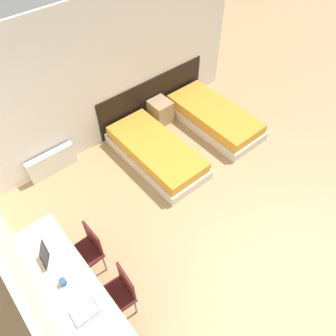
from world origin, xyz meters
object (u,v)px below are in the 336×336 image
at_px(bed_near_window, 156,152).
at_px(chair_near_notebook, 119,292).
at_px(nightstand, 160,111).
at_px(bed_near_door, 214,117).
at_px(chair_near_laptop, 87,250).
at_px(laptop, 51,256).

xyz_separation_m(bed_near_window, chair_near_notebook, (-2.03, -1.81, 0.33)).
distance_m(nightstand, chair_near_notebook, 3.83).
relative_size(bed_near_window, bed_near_door, 1.00).
relative_size(nightstand, chair_near_laptop, 0.54).
height_order(bed_near_window, nightstand, nightstand).
bearing_deg(laptop, chair_near_notebook, -57.14).
distance_m(bed_near_door, chair_near_laptop, 3.72).
xyz_separation_m(bed_near_door, chair_near_notebook, (-3.55, -1.81, 0.33)).
bearing_deg(chair_near_laptop, bed_near_door, 15.22).
distance_m(bed_near_door, chair_near_notebook, 4.00).
bearing_deg(bed_near_door, laptop, -165.49).
height_order(chair_near_notebook, laptop, laptop).
bearing_deg(laptop, bed_near_door, 19.00).
bearing_deg(chair_near_laptop, bed_near_window, 26.17).
relative_size(bed_near_door, chair_near_laptop, 2.27).
bearing_deg(laptop, chair_near_laptop, 0.13).
bearing_deg(bed_near_door, chair_near_laptop, -163.38).
relative_size(bed_near_window, chair_near_laptop, 2.27).
bearing_deg(chair_near_notebook, bed_near_door, 31.50).
xyz_separation_m(bed_near_window, laptop, (-2.45, -1.03, 0.65)).
bearing_deg(bed_near_window, laptop, -157.24).
distance_m(bed_near_window, chair_near_notebook, 2.74).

